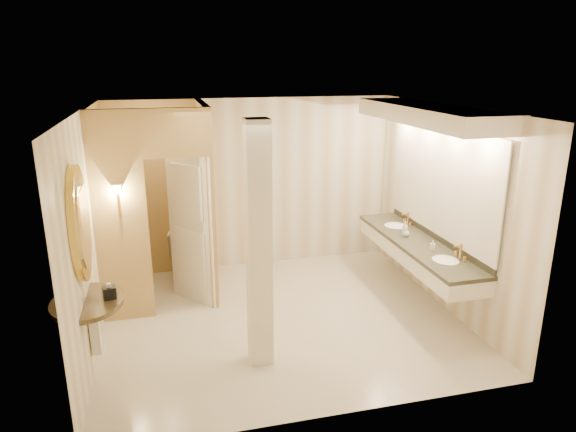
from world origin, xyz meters
name	(u,v)px	position (x,y,z in m)	size (l,w,h in m)	color
floor	(281,318)	(0.00, 0.00, 0.00)	(4.50, 4.50, 0.00)	beige
ceiling	(280,109)	(0.00, 0.00, 2.70)	(4.50, 4.50, 0.00)	silver
wall_back	(252,184)	(0.00, 2.00, 1.35)	(4.50, 0.02, 2.70)	beige
wall_front	(333,286)	(0.00, -2.00, 1.35)	(4.50, 0.02, 2.70)	beige
wall_left	(88,234)	(-2.25, 0.00, 1.35)	(0.02, 4.00, 2.70)	beige
wall_right	(444,208)	(2.25, 0.00, 1.35)	(0.02, 4.00, 2.70)	beige
toilet_closet	(183,203)	(-1.13, 0.96, 1.39)	(1.50, 1.55, 2.70)	tan
wall_sconce	(117,191)	(-1.93, 0.43, 1.73)	(0.14, 0.14, 0.42)	gold
vanity	(424,187)	(1.98, 0.09, 1.63)	(0.75, 2.84, 2.09)	white
console_shelf	(84,258)	(-2.21, -0.73, 1.34)	(0.91, 0.91, 1.90)	black
pillar	(259,248)	(-0.45, -0.90, 1.35)	(0.25, 0.25, 2.70)	white
tissue_box	(109,292)	(-2.00, -0.74, 0.94)	(0.13, 0.13, 0.13)	black
toilet	(187,250)	(-1.10, 1.75, 0.42)	(0.47, 0.82, 0.84)	white
soap_bottle_a	(433,245)	(1.97, -0.26, 0.94)	(0.06, 0.06, 0.13)	beige
soap_bottle_b	(406,232)	(1.88, 0.30, 0.94)	(0.09, 0.09, 0.12)	silver
soap_bottle_c	(405,229)	(1.86, 0.33, 0.98)	(0.08, 0.08, 0.21)	#C6B28C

